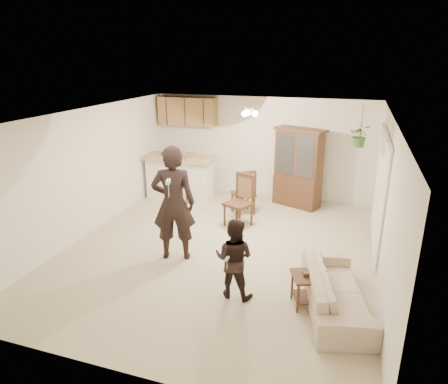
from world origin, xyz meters
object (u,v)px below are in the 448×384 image
(side_table, at_px, (307,290))
(adult, at_px, (174,210))
(chair_bar, at_px, (186,190))
(chair_hutch_right, at_px, (243,201))
(chair_hutch_left, at_px, (238,212))
(china_hutch, at_px, (298,168))
(sofa, at_px, (336,285))
(child, at_px, (234,255))

(side_table, bearing_deg, adult, 162.92)
(adult, height_order, side_table, adult)
(side_table, xyz_separation_m, chair_bar, (-3.41, 3.50, 0.03))
(side_table, xyz_separation_m, chair_hutch_right, (-1.84, 3.15, 0.05))
(adult, bearing_deg, chair_hutch_left, -129.73)
(adult, distance_m, chair_bar, 2.99)
(adult, relative_size, chair_bar, 1.82)
(china_hutch, bearing_deg, sofa, -52.62)
(china_hutch, distance_m, side_table, 4.18)
(chair_hutch_left, bearing_deg, chair_bar, 170.17)
(sofa, distance_m, child, 1.51)
(sofa, relative_size, side_table, 3.25)
(china_hutch, xyz_separation_m, chair_hutch_left, (-0.99, -1.62, -0.61))
(adult, height_order, chair_bar, adult)
(china_hutch, xyz_separation_m, chair_hutch_right, (-1.08, -0.91, -0.62))
(child, xyz_separation_m, chair_bar, (-2.33, 3.59, -0.40))
(sofa, distance_m, chair_hutch_left, 3.18)
(child, relative_size, chair_hutch_left, 1.21)
(child, distance_m, chair_hutch_left, 2.63)
(adult, xyz_separation_m, china_hutch, (1.67, 3.31, 0.02))
(child, distance_m, chair_bar, 4.29)
(sofa, xyz_separation_m, chair_bar, (-3.79, 3.43, -0.09))
(china_hutch, distance_m, chair_hutch_left, 2.00)
(sofa, relative_size, chair_hutch_right, 1.77)
(china_hutch, bearing_deg, adult, -95.31)
(adult, height_order, chair_hutch_left, adult)
(china_hutch, bearing_deg, chair_bar, -146.67)
(chair_hutch_right, bearing_deg, side_table, 83.41)
(chair_bar, xyz_separation_m, chair_hutch_right, (1.57, -0.35, 0.02))
(child, xyz_separation_m, china_hutch, (0.33, 4.15, 0.25))
(sofa, xyz_separation_m, adult, (-2.81, 0.67, 0.53))
(adult, distance_m, chair_hutch_left, 1.91)
(adult, height_order, chair_hutch_right, adult)
(adult, xyz_separation_m, child, (1.34, -0.83, -0.22))
(sofa, relative_size, china_hutch, 1.00)
(sofa, distance_m, china_hutch, 4.18)
(adult, bearing_deg, child, 130.31)
(child, distance_m, chair_hutch_right, 3.35)
(adult, relative_size, chair_hutch_right, 1.70)
(sofa, bearing_deg, side_table, 87.07)
(sofa, relative_size, child, 1.39)
(chair_hutch_right, bearing_deg, china_hutch, -176.85)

